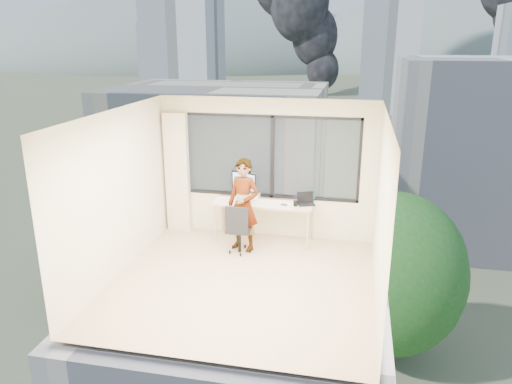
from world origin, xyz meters
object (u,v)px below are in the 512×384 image
(desk, at_px, (263,221))
(laptop, at_px, (306,199))
(game_console, at_px, (250,196))
(handbag, at_px, (309,196))
(chair, at_px, (239,228))
(monitor, at_px, (244,185))
(person, at_px, (244,205))

(desk, bearing_deg, laptop, 1.81)
(game_console, xyz_separation_m, handbag, (1.10, 0.04, 0.06))
(chair, bearing_deg, handbag, 36.64)
(game_console, relative_size, laptop, 1.00)
(handbag, bearing_deg, game_console, -158.45)
(desk, xyz_separation_m, monitor, (-0.38, 0.10, 0.64))
(game_console, bearing_deg, chair, -76.29)
(chair, relative_size, person, 0.56)
(monitor, xyz_separation_m, handbag, (1.18, 0.15, -0.16))
(person, bearing_deg, game_console, 111.80)
(desk, relative_size, laptop, 5.64)
(desk, bearing_deg, person, -121.55)
(desk, xyz_separation_m, person, (-0.27, -0.44, 0.45))
(monitor, height_order, handbag, monitor)
(person, bearing_deg, chair, -86.08)
(game_console, bearing_deg, handbag, 16.51)
(person, bearing_deg, monitor, 120.69)
(monitor, relative_size, laptop, 1.66)
(chair, xyz_separation_m, laptop, (1.09, 0.62, 0.39))
(chair, height_order, handbag, handbag)
(monitor, xyz_separation_m, game_console, (0.08, 0.11, -0.23))
(person, relative_size, laptop, 5.17)
(monitor, distance_m, laptop, 1.17)
(chair, xyz_separation_m, handbag, (1.11, 0.84, 0.39))
(chair, distance_m, handbag, 1.45)
(person, height_order, monitor, person)
(desk, distance_m, person, 0.68)
(desk, distance_m, chair, 0.67)
(desk, xyz_separation_m, chair, (-0.31, -0.59, 0.08))
(person, distance_m, monitor, 0.58)
(chair, height_order, person, person)
(person, xyz_separation_m, handbag, (1.07, 0.68, 0.03))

